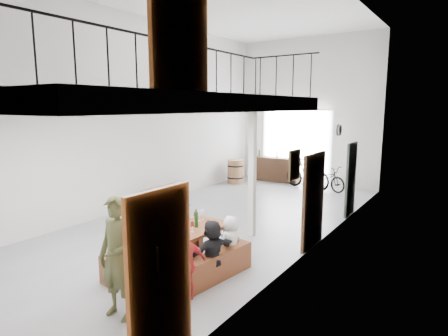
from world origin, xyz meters
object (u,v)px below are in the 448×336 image
Objects in this scene: bench_inner at (156,254)px; tasting_table at (180,237)px; side_bench at (164,195)px; host_standing at (118,257)px; oak_barrel at (235,171)px; bicycle_near at (325,178)px; serving_counter at (277,169)px.

tasting_table is at bearing 8.62° from bench_inner.
side_bench is 6.51m from host_standing.
oak_barrel reaches higher than bench_inner.
bench_inner is 1.24× the size of bicycle_near.
tasting_table is 2.24× the size of oak_barrel.
serving_counter reaches higher than bench_inner.
serving_counter is (-1.73, 8.59, 0.23)m from bench_inner.
oak_barrel is at bearing 120.36° from bench_inner.
oak_barrel reaches higher than bicycle_near.
tasting_table is 0.76m from bench_inner.
host_standing is at bearing -157.74° from bicycle_near.
oak_barrel reaches higher than tasting_table.
oak_barrel is at bearing 85.51° from side_bench.
bicycle_near is at bearing 12.36° from oak_barrel.
bench_inner is at bearing -162.71° from bicycle_near.
tasting_table is 8.14m from oak_barrel.
side_bench is 1.79× the size of oak_barrel.
host_standing is (3.65, -8.83, 0.42)m from oak_barrel.
side_bench is 0.97× the size of bicycle_near.
host_standing is at bearing -52.51° from side_bench.
host_standing reaches higher than tasting_table.
bicycle_near reaches higher than bench_inner.
bench_inner is (-0.61, 0.00, -0.46)m from tasting_table.
serving_counter reaches higher than tasting_table.
host_standing is (3.94, -5.14, 0.65)m from side_bench.
host_standing reaches higher than bench_inner.
tasting_table is at bearing -79.73° from serving_counter.
bicycle_near is (2.14, -0.53, -0.03)m from serving_counter.
bicycle_near is at bearing 95.09° from tasting_table.
oak_barrel is at bearing 107.65° from host_standing.
host_standing reaches higher than bicycle_near.
serving_counter is at bearing 73.60° from side_bench.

